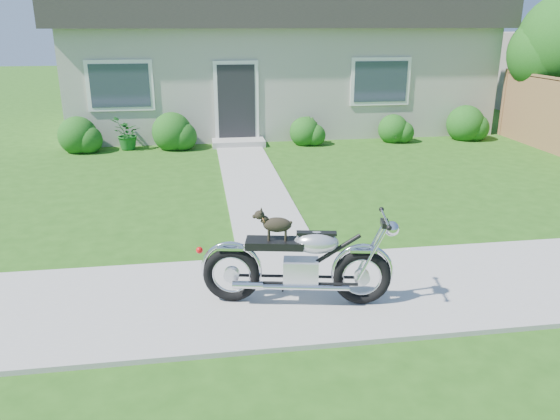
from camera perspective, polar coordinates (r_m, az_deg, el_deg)
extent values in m
plane|color=#235114|center=(7.11, 13.63, -7.72)|extent=(80.00, 80.00, 0.00)
cube|color=#9E9B93|center=(7.11, 13.64, -7.58)|extent=(24.00, 2.20, 0.04)
cube|color=#9E9B93|center=(11.34, -2.91, 2.98)|extent=(1.20, 8.00, 0.03)
cube|color=#BCB7AA|center=(18.11, -0.47, 13.78)|extent=(12.00, 6.00, 3.00)
cube|color=#2D2B28|center=(18.04, -0.49, 20.12)|extent=(12.60, 6.60, 1.00)
cube|color=black|center=(15.00, -4.56, 10.92)|extent=(1.00, 0.06, 2.10)
cube|color=#9E9B93|center=(14.83, -4.36, 7.02)|extent=(1.40, 0.70, 0.16)
cube|color=#2D3847|center=(15.02, -16.38, 12.36)|extent=(1.70, 0.05, 1.30)
cube|color=#2D3847|center=(15.74, 10.46, 13.06)|extent=(1.70, 0.05, 1.30)
cube|color=#A46749|center=(17.43, 22.40, 10.37)|extent=(0.12, 0.12, 1.90)
cylinder|color=#3D2B1C|center=(17.28, 26.96, 10.10)|extent=(0.28, 0.28, 2.15)
sphere|color=#1C5215|center=(14.61, -11.21, 7.98)|extent=(1.04, 1.04, 1.04)
sphere|color=#1C5215|center=(16.40, 18.79, 8.52)|extent=(1.04, 1.04, 1.04)
sphere|color=#1C5215|center=(14.91, -20.37, 7.29)|extent=(0.98, 0.98, 0.98)
sphere|color=#1C5215|center=(15.56, 11.73, 8.27)|extent=(0.82, 0.82, 0.82)
sphere|color=#1C5215|center=(14.89, 2.58, 8.15)|extent=(0.81, 0.81, 0.81)
imported|color=#185C1C|center=(14.76, -15.69, 7.67)|extent=(0.85, 0.92, 0.84)
imported|color=#2A6B1D|center=(14.97, 3.18, 8.31)|extent=(0.59, 0.59, 0.75)
torus|color=black|center=(6.36, 8.55, -6.94)|extent=(0.68, 0.24, 0.67)
torus|color=black|center=(6.37, -5.08, -6.74)|extent=(0.68, 0.24, 0.67)
cube|color=silver|center=(6.30, 2.19, -6.49)|extent=(0.44, 0.31, 0.30)
ellipsoid|color=silver|center=(6.15, 3.82, -3.39)|extent=(0.56, 0.38, 0.26)
cube|color=black|center=(6.16, -0.56, -3.50)|extent=(0.69, 0.38, 0.09)
cube|color=silver|center=(6.22, 8.71, -4.12)|extent=(0.32, 0.20, 0.03)
cube|color=silver|center=(6.23, -5.17, -3.92)|extent=(0.32, 0.20, 0.03)
cylinder|color=silver|center=(6.11, 10.93, -0.85)|extent=(0.14, 0.59, 0.03)
sphere|color=silver|center=(6.16, 11.60, -1.91)|extent=(0.20, 0.20, 0.17)
cylinder|color=silver|center=(6.24, 2.17, -8.08)|extent=(1.09, 0.27, 0.06)
ellipsoid|color=black|center=(6.08, -0.29, -1.55)|extent=(0.34, 0.21, 0.17)
sphere|color=black|center=(6.05, -2.17, -0.52)|extent=(0.12, 0.12, 0.10)
cylinder|color=black|center=(6.16, -1.15, -2.40)|extent=(0.03, 0.03, 0.13)
cylinder|color=black|center=(6.09, -1.19, -2.66)|extent=(0.03, 0.03, 0.13)
cylinder|color=black|center=(6.15, 0.61, -2.43)|extent=(0.03, 0.03, 0.13)
cylinder|color=black|center=(6.08, 0.59, -2.69)|extent=(0.03, 0.03, 0.13)
torus|color=#BB6F32|center=(6.06, -1.72, -0.94)|extent=(0.07, 0.10, 0.09)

